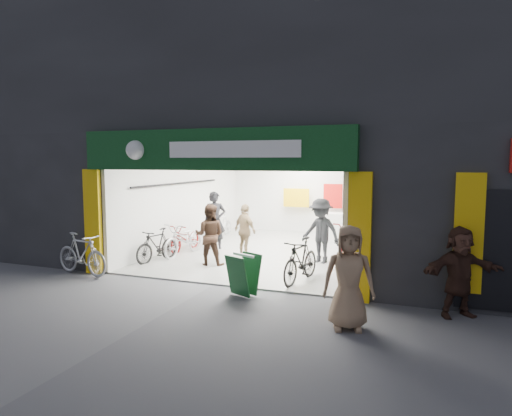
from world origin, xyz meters
The scene contains 17 objects.
ground centered at (0.00, 0.00, 0.00)m, with size 60.00×60.00×0.00m, color #56565B.
building centered at (0.91, 4.99, 4.31)m, with size 17.00×10.27×8.00m.
bike_left_front centered at (-2.21, 2.58, 0.50)m, with size 0.66×1.89×0.99m, color silver.
bike_left_midfront centered at (-2.50, 1.59, 0.47)m, with size 0.44×1.55×0.93m, color black.
bike_left_midback centered at (-2.50, 3.17, 0.43)m, with size 0.56×1.62×0.85m, color maroon.
bike_left_back centered at (-2.50, 5.82, 0.47)m, with size 0.44×1.55×0.93m, color silver.
bike_right_front centered at (1.80, 0.91, 0.52)m, with size 0.49×1.73×1.04m, color black.
bike_right_mid centered at (2.41, 3.90, 0.54)m, with size 0.72×2.07×1.09m, color maroon.
bike_right_back centered at (2.21, 6.01, 0.54)m, with size 0.51×1.80×1.08m, color silver.
parked_bike centered at (-3.43, -0.30, 0.52)m, with size 0.49×1.75×1.05m, color #BABABF.
customer_a centered at (-1.74, 3.72, 0.92)m, with size 0.67×0.44×1.85m, color black.
customer_b centered at (-0.92, 1.70, 0.83)m, with size 0.81×0.63×1.66m, color #372319.
customer_c centered at (1.80, 2.97, 0.90)m, with size 1.16×0.66×1.79m, color black.
customer_d centered at (-0.47, 3.09, 0.78)m, with size 0.91×0.38×1.55m, color #907553.
pedestrian_near centered at (3.30, -1.60, 0.88)m, with size 0.86×0.56×1.75m, color #987758.
pedestrian_far centered at (5.06, -0.30, 0.83)m, with size 1.53×0.49×1.65m, color #3A231A.
sandwich_board centered at (0.96, -0.50, 0.47)m, with size 0.73×0.74×0.86m.
Camera 1 is at (4.49, -9.08, 2.82)m, focal length 32.00 mm.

